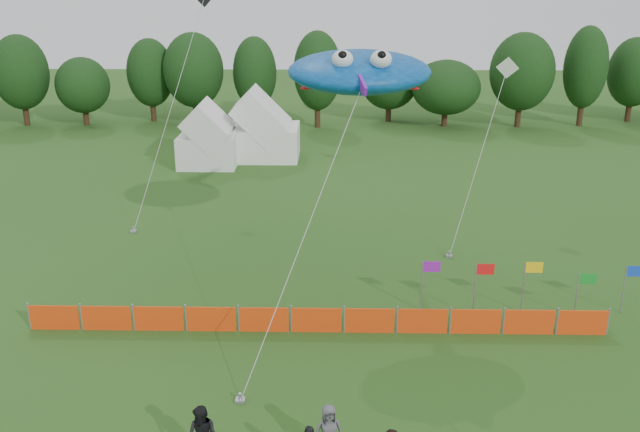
{
  "coord_description": "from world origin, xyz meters",
  "views": [
    {
      "loc": [
        0.46,
        -16.59,
        13.15
      ],
      "look_at": [
        0.0,
        6.0,
        5.2
      ],
      "focal_mm": 40.0,
      "sensor_mm": 36.0,
      "label": 1
    }
  ],
  "objects_px": {
    "tent_right": "(262,132)",
    "stingray_kite": "(361,71)",
    "spectator_e": "(329,432)",
    "barrier_fence": "(316,320)",
    "tent_left": "(209,139)"
  },
  "relations": [
    {
      "from": "tent_left",
      "to": "barrier_fence",
      "type": "height_order",
      "value": "tent_left"
    },
    {
      "from": "tent_right",
      "to": "stingray_kite",
      "type": "bearing_deg",
      "value": -74.13
    },
    {
      "from": "tent_left",
      "to": "tent_right",
      "type": "height_order",
      "value": "tent_right"
    },
    {
      "from": "tent_right",
      "to": "barrier_fence",
      "type": "relative_size",
      "value": 0.25
    },
    {
      "from": "barrier_fence",
      "to": "stingray_kite",
      "type": "height_order",
      "value": "stingray_kite"
    },
    {
      "from": "tent_left",
      "to": "spectator_e",
      "type": "height_order",
      "value": "tent_left"
    },
    {
      "from": "stingray_kite",
      "to": "tent_left",
      "type": "bearing_deg",
      "value": 116.03
    },
    {
      "from": "tent_left",
      "to": "barrier_fence",
      "type": "distance_m",
      "value": 25.38
    },
    {
      "from": "tent_left",
      "to": "spectator_e",
      "type": "distance_m",
      "value": 32.48
    },
    {
      "from": "tent_right",
      "to": "spectator_e",
      "type": "bearing_deg",
      "value": -81.29
    },
    {
      "from": "tent_right",
      "to": "stingray_kite",
      "type": "height_order",
      "value": "stingray_kite"
    },
    {
      "from": "tent_left",
      "to": "barrier_fence",
      "type": "bearing_deg",
      "value": -71.42
    },
    {
      "from": "tent_right",
      "to": "spectator_e",
      "type": "xyz_separation_m",
      "value": [
        5.1,
        -33.29,
        -1.08
      ]
    },
    {
      "from": "barrier_fence",
      "to": "tent_left",
      "type": "bearing_deg",
      "value": 108.58
    },
    {
      "from": "spectator_e",
      "to": "stingray_kite",
      "type": "xyz_separation_m",
      "value": [
        1.13,
        11.39,
        8.44
      ]
    }
  ]
}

